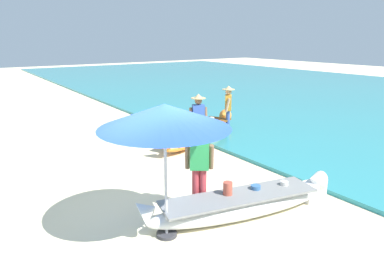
% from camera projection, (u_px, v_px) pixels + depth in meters
% --- Properties ---
extents(ground_plane, '(80.00, 80.00, 0.00)m').
position_uv_depth(ground_plane, '(147.00, 218.00, 6.67)').
color(ground_plane, beige).
extents(sea, '(24.00, 56.00, 0.10)m').
position_uv_depth(sea, '(314.00, 92.00, 21.72)').
color(sea, teal).
rests_on(sea, ground).
extents(boat_white_foreground, '(3.96, 1.49, 0.73)m').
position_uv_depth(boat_white_foreground, '(239.00, 204.00, 6.67)').
color(boat_white_foreground, white).
rests_on(boat_white_foreground, ground).
extents(boat_orange_midground, '(4.04, 2.42, 0.82)m').
position_uv_depth(boat_orange_midground, '(199.00, 133.00, 11.52)').
color(boat_orange_midground, orange).
rests_on(boat_orange_midground, ground).
extents(person_vendor_hatted, '(0.58, 0.44, 1.71)m').
position_uv_depth(person_vendor_hatted, '(198.00, 117.00, 10.62)').
color(person_vendor_hatted, '#B2383D').
rests_on(person_vendor_hatted, ground).
extents(person_tourist_customer, '(0.56, 0.48, 1.68)m').
position_uv_depth(person_tourist_customer, '(199.00, 166.00, 6.72)').
color(person_tourist_customer, '#B2383D').
rests_on(person_tourist_customer, ground).
extents(person_vendor_assistant, '(0.50, 0.54, 1.71)m').
position_uv_depth(person_vendor_assistant, '(228.00, 106.00, 12.38)').
color(person_vendor_assistant, '#3D5BA8').
rests_on(person_vendor_assistant, ground).
extents(patio_umbrella_large, '(2.15, 2.15, 2.32)m').
position_uv_depth(patio_umbrella_large, '(164.00, 117.00, 5.56)').
color(patio_umbrella_large, '#B7B7BC').
rests_on(patio_umbrella_large, ground).
extents(cooler_box, '(0.52, 0.37, 0.41)m').
position_uv_depth(cooler_box, '(313.00, 191.00, 7.37)').
color(cooler_box, silver).
rests_on(cooler_box, ground).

